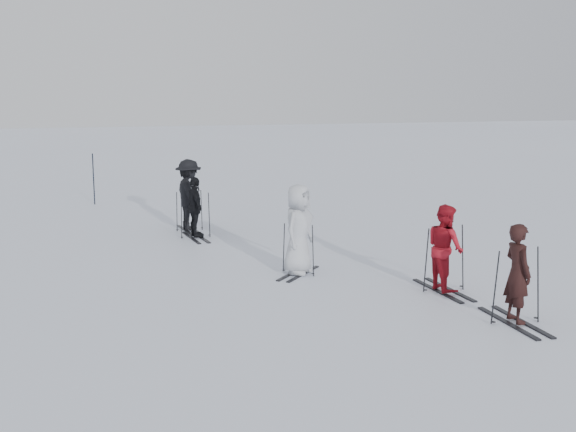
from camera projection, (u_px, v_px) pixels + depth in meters
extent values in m
plane|color=silver|center=(300.00, 268.00, 15.96)|extent=(120.00, 120.00, 0.00)
imported|color=black|center=(517.00, 275.00, 12.10)|extent=(0.41, 0.62, 1.69)
imported|color=#A2121E|center=(445.00, 249.00, 14.04)|extent=(0.69, 0.86, 1.69)
imported|color=#AFB3B9|center=(298.00, 230.00, 15.30)|extent=(1.08, 1.10, 1.91)
imported|color=black|center=(195.00, 208.00, 19.02)|extent=(0.50, 0.97, 1.60)
imported|color=black|center=(189.00, 196.00, 19.98)|extent=(0.88, 1.35, 1.96)
cylinder|color=black|center=(94.00, 179.00, 24.48)|extent=(0.04, 0.04, 1.74)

